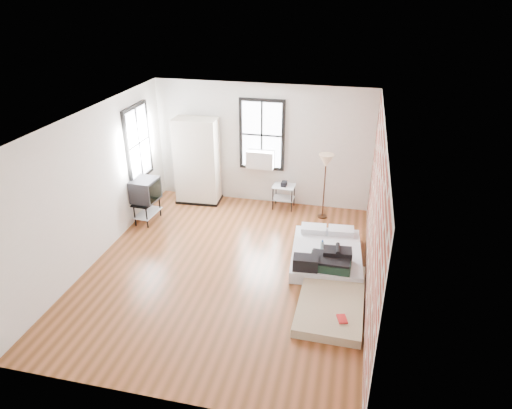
% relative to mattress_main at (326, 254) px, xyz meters
% --- Properties ---
extents(ground, '(6.00, 6.00, 0.00)m').
position_rel_mattress_main_xyz_m(ground, '(-1.75, -0.67, -0.15)').
color(ground, brown).
rests_on(ground, ground).
extents(room_shell, '(5.02, 6.02, 2.80)m').
position_rel_mattress_main_xyz_m(room_shell, '(-1.52, -0.31, 1.58)').
color(room_shell, silver).
rests_on(room_shell, ground).
extents(mattress_main, '(1.40, 1.82, 0.56)m').
position_rel_mattress_main_xyz_m(mattress_main, '(0.00, 0.00, 0.00)').
color(mattress_main, white).
rests_on(mattress_main, ground).
extents(mattress_bare, '(1.05, 1.96, 0.42)m').
position_rel_mattress_main_xyz_m(mattress_bare, '(0.18, -1.08, -0.03)').
color(mattress_bare, tan).
rests_on(mattress_bare, ground).
extents(wardrobe, '(1.05, 0.63, 2.02)m').
position_rel_mattress_main_xyz_m(wardrobe, '(-3.21, 1.98, 0.85)').
color(wardrobe, black).
rests_on(wardrobe, ground).
extents(side_table, '(0.51, 0.41, 0.66)m').
position_rel_mattress_main_xyz_m(side_table, '(-1.17, 2.05, 0.29)').
color(side_table, black).
rests_on(side_table, ground).
extents(floor_lamp, '(0.32, 0.32, 1.48)m').
position_rel_mattress_main_xyz_m(floor_lamp, '(-0.24, 1.78, 1.11)').
color(floor_lamp, '#311D10').
rests_on(floor_lamp, ground).
extents(tv_stand, '(0.53, 0.73, 0.99)m').
position_rel_mattress_main_xyz_m(tv_stand, '(-3.96, 0.74, 0.55)').
color(tv_stand, black).
rests_on(tv_stand, ground).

